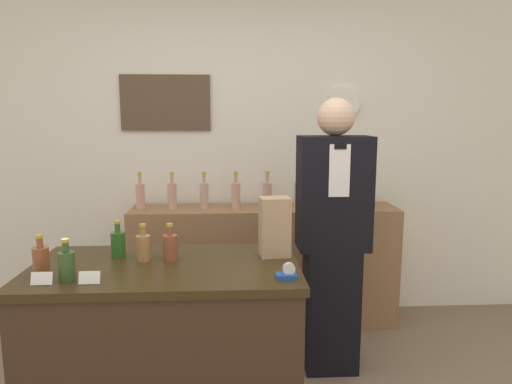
% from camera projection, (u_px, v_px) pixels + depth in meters
% --- Properties ---
extents(back_wall, '(5.20, 0.09, 2.70)m').
position_uv_depth(back_wall, '(234.00, 149.00, 3.65)').
color(back_wall, silver).
rests_on(back_wall, ground_plane).
extents(back_shelf, '(2.03, 0.39, 0.93)m').
position_uv_depth(back_shelf, '(264.00, 266.00, 3.55)').
color(back_shelf, '#8E6642').
rests_on(back_shelf, ground_plane).
extents(display_counter, '(1.30, 0.70, 0.90)m').
position_uv_depth(display_counter, '(168.00, 351.00, 2.28)').
color(display_counter, '#382619').
rests_on(display_counter, ground_plane).
extents(shopkeeper, '(0.44, 0.27, 1.72)m').
position_uv_depth(shopkeeper, '(332.00, 239.00, 2.84)').
color(shopkeeper, black).
rests_on(shopkeeper, ground_plane).
extents(potted_plant, '(0.22, 0.22, 0.31)m').
position_uv_depth(potted_plant, '(359.00, 186.00, 3.46)').
color(potted_plant, '#9E998E').
rests_on(potted_plant, back_shelf).
extents(paper_bag, '(0.16, 0.13, 0.31)m').
position_uv_depth(paper_bag, '(275.00, 227.00, 2.33)').
color(paper_bag, tan).
rests_on(paper_bag, display_counter).
extents(tape_dispenser, '(0.09, 0.06, 0.07)m').
position_uv_depth(tape_dispenser, '(287.00, 274.00, 2.02)').
color(tape_dispenser, '#1E4799').
rests_on(tape_dispenser, display_counter).
extents(price_card_left, '(0.09, 0.02, 0.06)m').
position_uv_depth(price_card_left, '(42.00, 278.00, 1.94)').
color(price_card_left, white).
rests_on(price_card_left, display_counter).
extents(price_card_right, '(0.09, 0.02, 0.06)m').
position_uv_depth(price_card_right, '(89.00, 278.00, 1.95)').
color(price_card_right, white).
rests_on(price_card_right, display_counter).
extents(counter_bottle_0, '(0.07, 0.07, 0.19)m').
position_uv_depth(counter_bottle_0, '(41.00, 260.00, 2.06)').
color(counter_bottle_0, brown).
rests_on(counter_bottle_0, display_counter).
extents(counter_bottle_1, '(0.07, 0.07, 0.19)m').
position_uv_depth(counter_bottle_1, '(67.00, 265.00, 1.99)').
color(counter_bottle_1, '#314D24').
rests_on(counter_bottle_1, display_counter).
extents(counter_bottle_2, '(0.07, 0.07, 0.19)m').
position_uv_depth(counter_bottle_2, '(118.00, 243.00, 2.33)').
color(counter_bottle_2, '#285B1E').
rests_on(counter_bottle_2, display_counter).
extents(counter_bottle_3, '(0.07, 0.07, 0.19)m').
position_uv_depth(counter_bottle_3, '(144.00, 247.00, 2.26)').
color(counter_bottle_3, '#9E6E3E').
rests_on(counter_bottle_3, display_counter).
extents(counter_bottle_4, '(0.07, 0.07, 0.19)m').
position_uv_depth(counter_bottle_4, '(170.00, 246.00, 2.27)').
color(counter_bottle_4, brown).
rests_on(counter_bottle_4, display_counter).
extents(shelf_bottle_0, '(0.07, 0.07, 0.28)m').
position_uv_depth(shelf_bottle_0, '(140.00, 195.00, 3.42)').
color(shelf_bottle_0, tan).
rests_on(shelf_bottle_0, back_shelf).
extents(shelf_bottle_1, '(0.07, 0.07, 0.28)m').
position_uv_depth(shelf_bottle_1, '(172.00, 195.00, 3.42)').
color(shelf_bottle_1, tan).
rests_on(shelf_bottle_1, back_shelf).
extents(shelf_bottle_2, '(0.07, 0.07, 0.28)m').
position_uv_depth(shelf_bottle_2, '(204.00, 195.00, 3.44)').
color(shelf_bottle_2, tan).
rests_on(shelf_bottle_2, back_shelf).
extents(shelf_bottle_3, '(0.07, 0.07, 0.28)m').
position_uv_depth(shelf_bottle_3, '(236.00, 195.00, 3.44)').
color(shelf_bottle_3, tan).
rests_on(shelf_bottle_3, back_shelf).
extents(shelf_bottle_4, '(0.07, 0.07, 0.28)m').
position_uv_depth(shelf_bottle_4, '(267.00, 194.00, 3.47)').
color(shelf_bottle_4, tan).
rests_on(shelf_bottle_4, back_shelf).
extents(shelf_bottle_5, '(0.07, 0.07, 0.28)m').
position_uv_depth(shelf_bottle_5, '(298.00, 194.00, 3.48)').
color(shelf_bottle_5, tan).
rests_on(shelf_bottle_5, back_shelf).
extents(shelf_bottle_6, '(0.07, 0.07, 0.28)m').
position_uv_depth(shelf_bottle_6, '(330.00, 194.00, 3.47)').
color(shelf_bottle_6, tan).
rests_on(shelf_bottle_6, back_shelf).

